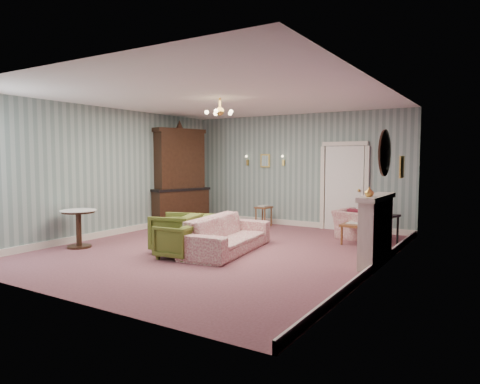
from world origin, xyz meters
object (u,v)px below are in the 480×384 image
Objects in this scene: olive_chair_a at (178,239)px; wingback_chair at (361,220)px; olive_chair_c at (194,228)px; sofa_chintz at (227,228)px; dresser at (180,174)px; pedestal_table at (79,229)px; coffee_table at (356,233)px; olive_chair_b at (176,231)px; side_table_black at (385,231)px; fireplace at (376,230)px.

wingback_chair reaches higher than olive_chair_a.
sofa_chintz is (0.89, -0.11, 0.09)m from olive_chair_c.
pedestal_table is (0.17, -3.31, -0.97)m from dresser.
sofa_chintz is 3.13m from wingback_chair.
wingback_chair is at bearing 141.99° from olive_chair_a.
coffee_table is (2.70, 2.01, -0.14)m from olive_chair_c.
olive_chair_a is 3.79m from coffee_table.
dresser reaches higher than olive_chair_b.
wingback_chair reaches higher than pedestal_table.
wingback_chair is 1.18× the size of coffee_table.
side_table_black is (0.62, -0.11, 0.11)m from coffee_table.
fireplace is at bearing 108.98° from olive_chair_a.
fireplace reaches higher than pedestal_table.
olive_chair_c is 2.26m from pedestal_table.
olive_chair_b is 0.30× the size of dresser.
olive_chair_c is at bearing 171.73° from olive_chair_b.
olive_chair_a is 0.95× the size of olive_chair_c.
fireplace is (3.09, 1.40, 0.25)m from olive_chair_a.
fireplace reaches higher than wingback_chair.
pedestal_table is (-1.88, -0.71, -0.02)m from olive_chair_b.
olive_chair_b is 1.13× the size of olive_chair_c.
wingback_chair is at bearing -42.62° from sofa_chintz.
wingback_chair is at bearing 112.91° from olive_chair_c.
dresser is 3.45m from pedestal_table.
wingback_chair is (2.60, 3.09, 0.03)m from olive_chair_b.
dresser is at bearing -154.39° from olive_chair_c.
olive_chair_a is 0.83× the size of olive_chair_b.
olive_chair_a is 3.40m from fireplace.
dresser is at bearing 20.64° from wingback_chair.
coffee_table is 5.63m from pedestal_table.
coffee_table is 1.10× the size of pedestal_table.
sofa_chintz is 2.34× the size of wingback_chair.
olive_chair_c is 3.83m from side_table_black.
sofa_chintz is at bearing -130.48° from coffee_table.
olive_chair_a is at bearing 3.43° from olive_chair_c.
side_table_black is (2.44, 2.02, -0.12)m from sofa_chintz.
wingback_chair is (2.23, 3.48, 0.09)m from olive_chair_a.
sofa_chintz reaches higher than pedestal_table.
dresser is (-1.98, 1.96, 0.99)m from olive_chair_c.
wingback_chair is 0.49m from coffee_table.
olive_chair_b is at bearing -163.75° from fireplace.
wingback_chair is 1.50× the size of side_table_black.
olive_chair_a is 0.29× the size of sofa_chintz.
fireplace is at bearing 91.74° from olive_chair_b.
wingback_chair is at bearing 93.85° from coffee_table.
olive_chair_a is 1.02m from sofa_chintz.
pedestal_table is at bearing 54.85° from wingback_chair.
sofa_chintz is at bearing 69.72° from wingback_chair.
fireplace is 2.14× the size of side_table_black.
olive_chair_a is at bearing -134.54° from side_table_black.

